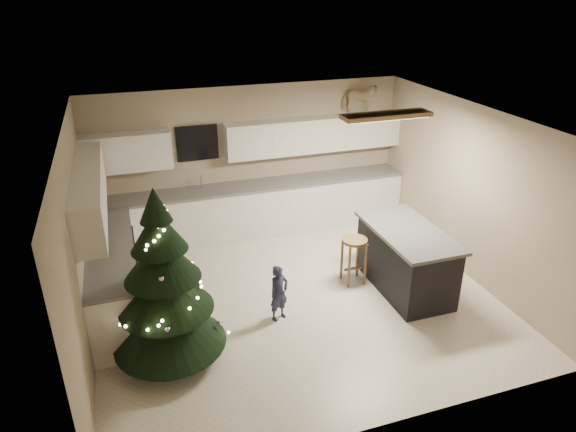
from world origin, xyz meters
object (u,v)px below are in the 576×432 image
object	(u,v)px
christmas_tree	(165,293)
rocking_horse	(359,98)
toddler	(279,293)
bar_stool	(354,250)
island	(406,259)

from	to	relation	value
christmas_tree	rocking_horse	distance (m)	5.08
toddler	bar_stool	bearing A→B (deg)	-0.38
island	bar_stool	distance (m)	0.76
bar_stool	toddler	size ratio (longest dim) A/B	0.90
island	toddler	world-z (taller)	island
christmas_tree	toddler	xyz separation A→B (m)	(1.47, 0.32, -0.51)
island	bar_stool	xyz separation A→B (m)	(-0.65, 0.39, 0.06)
christmas_tree	rocking_horse	world-z (taller)	rocking_horse
island	bar_stool	size ratio (longest dim) A/B	2.35
island	rocking_horse	distance (m)	3.16
bar_stool	christmas_tree	distance (m)	2.97
island	toddler	size ratio (longest dim) A/B	2.12
christmas_tree	bar_stool	bearing A→B (deg)	16.88
christmas_tree	toddler	world-z (taller)	christmas_tree
island	christmas_tree	bearing A→B (deg)	-172.29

